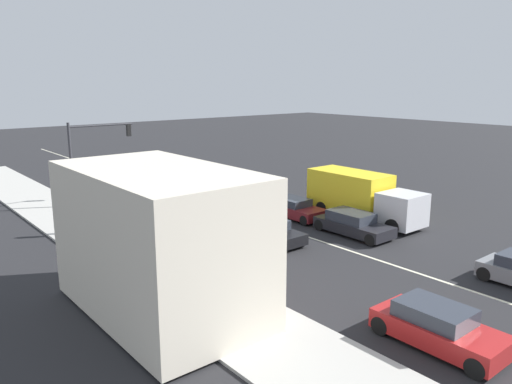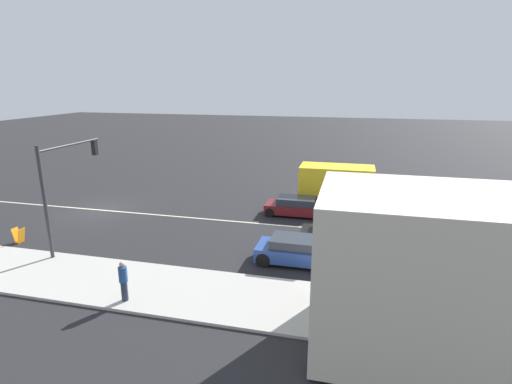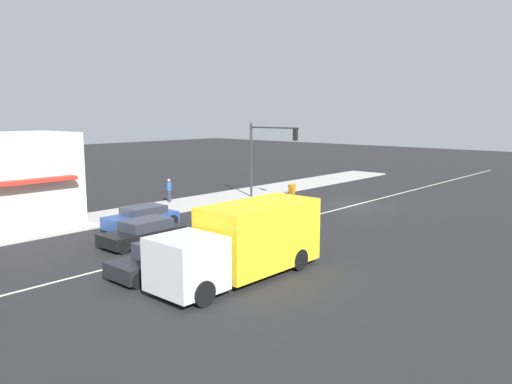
% 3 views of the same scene
% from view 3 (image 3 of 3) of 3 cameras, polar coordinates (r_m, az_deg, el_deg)
% --- Properties ---
extents(ground_plane, '(160.00, 160.00, 0.00)m').
position_cam_3_polar(ground_plane, '(22.91, -12.84, -7.54)').
color(ground_plane, '#232326').
extents(sidewalk_right, '(4.00, 73.00, 0.12)m').
position_cam_3_polar(sidewalk_right, '(30.30, -23.54, -3.92)').
color(sidewalk_right, '#B2AFA8').
rests_on(sidewalk_right, ground).
extents(lane_marking_center, '(0.16, 60.00, 0.01)m').
position_cam_3_polar(lane_marking_center, '(36.06, 11.19, -1.48)').
color(lane_marking_center, beige).
rests_on(lane_marking_center, ground).
extents(traffic_signal_main, '(4.59, 0.34, 5.60)m').
position_cam_3_polar(traffic_signal_main, '(37.04, 1.08, 5.04)').
color(traffic_signal_main, '#333338').
rests_on(traffic_signal_main, sidewalk_right).
extents(pedestrian, '(0.34, 0.34, 1.67)m').
position_cam_3_polar(pedestrian, '(36.44, -9.91, 0.25)').
color(pedestrian, '#282D42').
rests_on(pedestrian, sidewalk_right).
extents(warning_aframe_sign, '(0.45, 0.53, 0.84)m').
position_cam_3_polar(warning_aframe_sign, '(39.99, 4.12, 0.30)').
color(warning_aframe_sign, orange).
rests_on(warning_aframe_sign, ground).
extents(delivery_truck, '(2.44, 7.50, 2.87)m').
position_cam_3_polar(delivery_truck, '(19.66, -1.35, -5.62)').
color(delivery_truck, silver).
rests_on(delivery_truck, ground).
extents(sedan_dark, '(1.85, 4.45, 1.30)m').
position_cam_3_polar(sedan_dark, '(20.76, -10.40, -7.38)').
color(sedan_dark, black).
rests_on(sedan_dark, ground).
extents(coupe_blue, '(1.87, 4.02, 1.29)m').
position_cam_3_polar(coupe_blue, '(28.69, -12.95, -2.91)').
color(coupe_blue, '#284793').
rests_on(coupe_blue, ground).
extents(sedan_maroon, '(1.80, 4.51, 1.22)m').
position_cam_3_polar(sedan_maroon, '(23.95, -1.08, -5.13)').
color(sedan_maroon, maroon).
rests_on(sedan_maroon, ground).
extents(suv_black, '(1.83, 4.19, 1.22)m').
position_cam_3_polar(suv_black, '(25.42, -12.70, -4.52)').
color(suv_black, black).
rests_on(suv_black, ground).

